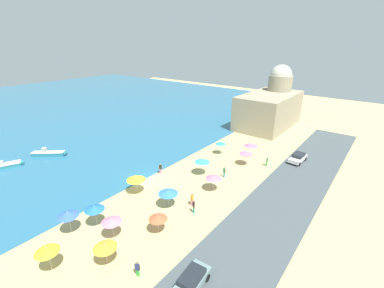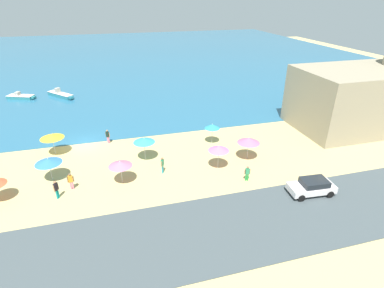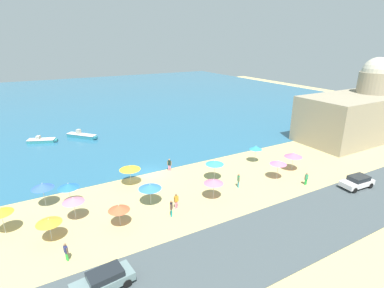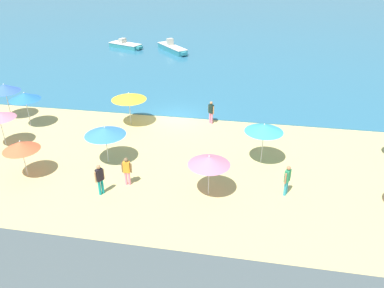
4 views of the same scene
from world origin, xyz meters
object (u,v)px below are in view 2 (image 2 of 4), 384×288
(beach_umbrella_0, at_px, (120,164))
(parked_car_0, at_px, (312,186))
(bather_4, at_px, (162,164))
(beach_umbrella_2, at_px, (144,140))
(bather_0, at_px, (71,180))
(skiff_offshore, at_px, (21,97))
(beach_umbrella_9, at_px, (48,161))
(bather_2, at_px, (56,189))
(beach_umbrella_1, at_px, (212,126))
(bather_3, at_px, (108,136))
(beach_umbrella_4, at_px, (52,136))
(beach_umbrella_7, at_px, (219,148))
(skiff_nearshore, at_px, (60,95))
(harbor_fortress, at_px, (375,91))
(bather_1, at_px, (247,173))
(beach_umbrella_11, at_px, (249,140))

(beach_umbrella_0, relative_size, parked_car_0, 0.57)
(beach_umbrella_0, bearing_deg, bather_4, 10.15)
(beach_umbrella_2, relative_size, parked_car_0, 0.63)
(bather_0, bearing_deg, skiff_offshore, 109.30)
(beach_umbrella_2, bearing_deg, beach_umbrella_9, -170.36)
(bather_2, xyz_separation_m, skiff_offshore, (-9.42, 31.08, -0.62))
(beach_umbrella_1, xyz_separation_m, bather_3, (-11.89, 3.28, -1.23))
(beach_umbrella_4, height_order, beach_umbrella_7, beach_umbrella_7)
(beach_umbrella_9, height_order, bather_2, beach_umbrella_9)
(skiff_nearshore, bearing_deg, beach_umbrella_0, -73.65)
(beach_umbrella_2, distance_m, parked_car_0, 16.87)
(harbor_fortress, bearing_deg, bather_0, -171.60)
(bather_4, bearing_deg, bather_1, -24.83)
(bather_4, bearing_deg, skiff_offshore, 122.82)
(beach_umbrella_0, relative_size, bather_1, 1.50)
(beach_umbrella_7, height_order, bather_3, beach_umbrella_7)
(harbor_fortress, bearing_deg, skiff_offshore, 153.08)
(beach_umbrella_11, bearing_deg, bather_0, -176.92)
(bather_1, relative_size, parked_car_0, 0.38)
(beach_umbrella_0, distance_m, beach_umbrella_11, 13.36)
(bather_0, relative_size, bather_2, 0.95)
(skiff_nearshore, bearing_deg, beach_umbrella_9, -85.46)
(bather_2, bearing_deg, beach_umbrella_4, 98.24)
(beach_umbrella_0, distance_m, beach_umbrella_2, 4.70)
(beach_umbrella_2, height_order, bather_3, beach_umbrella_2)
(bather_2, bearing_deg, beach_umbrella_11, 6.20)
(skiff_offshore, bearing_deg, beach_umbrella_1, -43.45)
(beach_umbrella_2, relative_size, beach_umbrella_11, 1.02)
(skiff_nearshore, bearing_deg, beach_umbrella_1, -50.54)
(beach_umbrella_7, bearing_deg, beach_umbrella_0, -179.17)
(beach_umbrella_4, bearing_deg, bather_0, -72.82)
(beach_umbrella_11, xyz_separation_m, parked_car_0, (2.79, -7.36, -1.40))
(beach_umbrella_2, relative_size, skiff_nearshore, 0.51)
(beach_umbrella_0, bearing_deg, beach_umbrella_11, 4.77)
(bather_0, xyz_separation_m, bather_1, (15.98, -2.91, -0.07))
(beach_umbrella_4, relative_size, harbor_fortress, 0.14)
(beach_umbrella_0, bearing_deg, beach_umbrella_7, 0.83)
(parked_car_0, bearing_deg, bather_1, 142.77)
(parked_car_0, bearing_deg, bather_4, 150.07)
(bather_3, relative_size, skiff_offshore, 0.36)
(beach_umbrella_9, relative_size, bather_2, 1.37)
(beach_umbrella_0, relative_size, bather_2, 1.33)
(bather_0, height_order, bather_2, bather_2)
(bather_2, relative_size, bather_3, 1.03)
(skiff_nearshore, height_order, harbor_fortress, harbor_fortress)
(bather_4, bearing_deg, skiff_nearshore, 113.78)
(skiff_offshore, bearing_deg, beach_umbrella_0, -63.58)
(beach_umbrella_2, relative_size, bather_4, 1.48)
(beach_umbrella_1, xyz_separation_m, bather_0, (-15.31, -5.54, -1.25))
(beach_umbrella_1, distance_m, skiff_offshore, 35.60)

